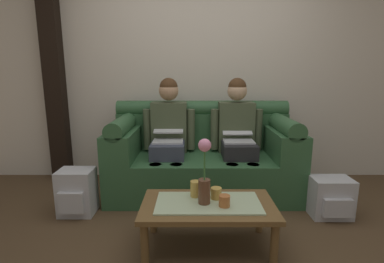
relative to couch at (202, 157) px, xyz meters
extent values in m
plane|color=#4C3823|center=(0.00, -1.17, -0.38)|extent=(14.00, 14.00, 0.00)
cube|color=beige|center=(0.00, 0.53, 1.07)|extent=(6.00, 0.12, 2.90)
cube|color=black|center=(-1.71, 0.41, 1.07)|extent=(0.20, 0.20, 2.90)
cube|color=#2D5633|center=(0.00, -0.07, -0.17)|extent=(1.93, 0.88, 0.42)
cube|color=#2D5633|center=(0.00, 0.26, 0.24)|extent=(1.93, 0.22, 0.40)
cylinder|color=#2D5633|center=(0.00, 0.26, 0.50)|extent=(1.93, 0.18, 0.18)
cube|color=#2D5633|center=(-0.82, -0.07, 0.18)|extent=(0.28, 0.88, 0.28)
cylinder|color=#2D5633|center=(-0.82, -0.07, 0.37)|extent=(0.18, 0.88, 0.18)
cube|color=#2D5633|center=(0.82, -0.07, 0.18)|extent=(0.28, 0.88, 0.28)
cylinder|color=#2D5633|center=(0.82, -0.07, 0.37)|extent=(0.18, 0.88, 0.18)
cube|color=#383D4C|center=(-0.37, -0.13, 0.12)|extent=(0.34, 0.40, 0.15)
cylinder|color=#383D4C|center=(-0.47, -0.39, -0.17)|extent=(0.12, 0.12, 0.42)
cylinder|color=#383D4C|center=(-0.27, -0.39, -0.17)|extent=(0.12, 0.12, 0.42)
cube|color=#475138|center=(-0.37, 0.11, 0.31)|extent=(0.38, 0.22, 0.54)
cylinder|color=#475138|center=(-0.60, 0.07, 0.29)|extent=(0.09, 0.09, 0.44)
cylinder|color=#475138|center=(-0.13, 0.07, 0.29)|extent=(0.09, 0.09, 0.44)
sphere|color=tan|center=(-0.37, 0.09, 0.71)|extent=(0.21, 0.21, 0.21)
sphere|color=#472D19|center=(-0.37, 0.09, 0.75)|extent=(0.19, 0.19, 0.19)
cube|color=silver|center=(-0.37, -0.11, 0.20)|extent=(0.31, 0.22, 0.02)
cube|color=silver|center=(-0.37, 0.03, 0.31)|extent=(0.31, 0.21, 0.07)
cube|color=black|center=(-0.37, 0.02, 0.31)|extent=(0.27, 0.18, 0.06)
cube|color=#232326|center=(0.37, -0.13, 0.12)|extent=(0.34, 0.40, 0.15)
cylinder|color=#232326|center=(0.27, -0.39, -0.17)|extent=(0.12, 0.12, 0.42)
cylinder|color=#232326|center=(0.47, -0.39, -0.17)|extent=(0.12, 0.12, 0.42)
cube|color=#475138|center=(0.37, 0.11, 0.31)|extent=(0.38, 0.22, 0.54)
cylinder|color=#475138|center=(0.13, 0.07, 0.29)|extent=(0.09, 0.09, 0.44)
cylinder|color=#475138|center=(0.60, 0.07, 0.29)|extent=(0.09, 0.09, 0.44)
sphere|color=tan|center=(0.37, 0.09, 0.71)|extent=(0.21, 0.21, 0.21)
sphere|color=#472D19|center=(0.37, 0.09, 0.75)|extent=(0.19, 0.19, 0.19)
cube|color=silver|center=(0.37, -0.11, 0.20)|extent=(0.31, 0.22, 0.02)
cube|color=silver|center=(0.37, 0.05, 0.30)|extent=(0.31, 0.20, 0.11)
cube|color=black|center=(0.37, 0.04, 0.30)|extent=(0.27, 0.17, 0.09)
cube|color=brown|center=(0.00, -1.07, -0.05)|extent=(0.96, 0.52, 0.04)
cube|color=#B2C69E|center=(0.00, -1.07, -0.02)|extent=(0.75, 0.37, 0.01)
cylinder|color=brown|center=(-0.43, -1.28, -0.22)|extent=(0.06, 0.06, 0.31)
cylinder|color=brown|center=(0.43, -1.28, -0.22)|extent=(0.06, 0.06, 0.31)
cylinder|color=brown|center=(-0.43, -0.86, -0.22)|extent=(0.06, 0.06, 0.31)
cylinder|color=brown|center=(0.43, -0.86, -0.22)|extent=(0.06, 0.06, 0.31)
cylinder|color=brown|center=(-0.03, -1.09, 0.07)|extent=(0.09, 0.09, 0.18)
cylinder|color=#3D7538|center=(-0.03, -1.09, 0.27)|extent=(0.01, 0.01, 0.22)
sphere|color=pink|center=(-0.03, -1.09, 0.41)|extent=(0.09, 0.09, 0.09)
cylinder|color=#B26633|center=(0.11, -1.14, 0.02)|extent=(0.08, 0.08, 0.08)
cylinder|color=gold|center=(-0.09, -0.97, 0.04)|extent=(0.08, 0.08, 0.12)
cylinder|color=gold|center=(0.06, -1.01, 0.02)|extent=(0.08, 0.08, 0.08)
cube|color=#B7B7BC|center=(-1.16, -0.54, -0.17)|extent=(0.31, 0.24, 0.42)
cube|color=#B7B7BC|center=(-1.16, -0.68, -0.21)|extent=(0.22, 0.05, 0.19)
cube|color=#B7B7BC|center=(1.13, -0.59, -0.20)|extent=(0.35, 0.24, 0.36)
cube|color=#B7B7BC|center=(1.13, -0.73, -0.23)|extent=(0.24, 0.05, 0.16)
camera|label=1|loc=(-0.12, -3.00, 0.89)|focal=26.94mm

